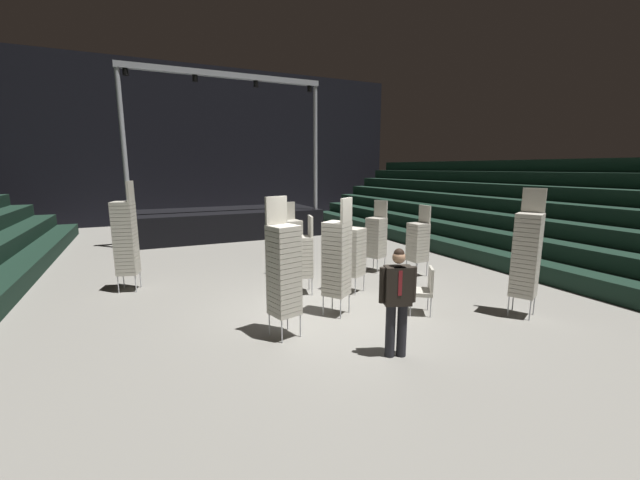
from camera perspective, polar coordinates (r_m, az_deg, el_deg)
The scene contains 15 objects.
ground_plane at distance 7.83m, azimuth 0.96°, elevation -11.12°, with size 22.00×30.00×0.10m, color gray.
arena_end_wall at distance 21.81m, azimuth -16.97°, elevation 13.22°, with size 22.00×0.30×8.00m, color black.
bleacher_bank_right at distance 13.86m, azimuth 31.86°, elevation 3.76°, with size 5.25×24.00×3.15m.
stage_riser at distance 16.77m, azimuth -13.80°, elevation 2.77°, with size 7.62×3.29×6.27m.
man_with_tie at distance 5.95m, azimuth 11.38°, elevation -8.21°, with size 0.57×0.35×1.69m.
chair_stack_front_left at distance 10.55m, azimuth 14.29°, elevation -0.13°, with size 0.46×0.46×1.88m.
chair_stack_front_right at distance 8.35m, azimuth 28.21°, elevation -1.80°, with size 0.59×0.59×2.48m.
chair_stack_mid_left at distance 10.77m, azimuth 8.31°, elevation 0.54°, with size 0.58×0.58×1.96m.
chair_stack_mid_right at distance 8.89m, azimuth 4.88°, elevation -1.53°, with size 0.59×0.59×1.96m.
chair_stack_mid_centre at distance 6.47m, azimuth -5.40°, elevation -4.26°, with size 0.54×0.54×2.39m.
chair_stack_rear_left at distance 10.16m, azimuth -4.23°, elevation 0.02°, with size 0.50×0.50×1.96m.
chair_stack_rear_right at distance 9.96m, azimuth -26.79°, elevation 0.40°, with size 0.54×0.54×2.56m.
chair_stack_rear_centre at distance 7.45m, azimuth 2.53°, elevation -2.57°, with size 0.61×0.61×2.31m.
chair_stack_aisle_left at distance 8.76m, azimuth -2.59°, elevation -2.25°, with size 0.53×0.53×1.79m.
loose_chair_near_man at distance 7.90m, azimuth 15.11°, elevation -6.82°, with size 0.61×0.61×0.95m.
Camera 1 is at (-3.18, -6.54, 2.86)m, focal length 21.65 mm.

